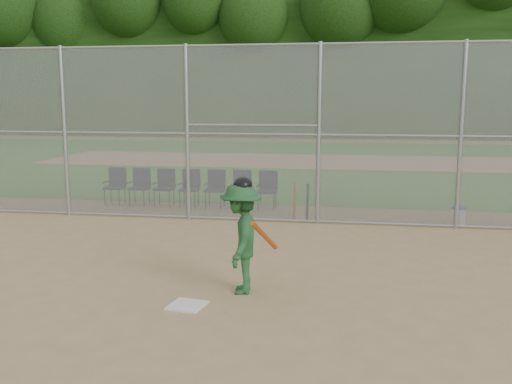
# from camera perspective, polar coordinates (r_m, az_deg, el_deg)

# --- Properties ---
(ground) EXTENTS (100.00, 100.00, 0.00)m
(ground) POSITION_cam_1_polar(r_m,az_deg,el_deg) (8.30, -2.81, -10.32)
(ground) COLOR tan
(ground) RESTS_ON ground
(grass_strip) EXTENTS (100.00, 100.00, 0.00)m
(grass_strip) POSITION_cam_1_polar(r_m,az_deg,el_deg) (25.84, 5.52, 3.11)
(grass_strip) COLOR #2A681F
(grass_strip) RESTS_ON ground
(dirt_patch_far) EXTENTS (24.00, 24.00, 0.00)m
(dirt_patch_far) POSITION_cam_1_polar(r_m,az_deg,el_deg) (25.84, 5.52, 3.12)
(dirt_patch_far) COLOR tan
(dirt_patch_far) RESTS_ON ground
(backstop_fence) EXTENTS (16.09, 0.09, 4.00)m
(backstop_fence) POSITION_cam_1_polar(r_m,az_deg,el_deg) (12.77, 1.81, 6.10)
(backstop_fence) COLOR gray
(backstop_fence) RESTS_ON ground
(treeline) EXTENTS (81.00, 60.00, 11.00)m
(treeline) POSITION_cam_1_polar(r_m,az_deg,el_deg) (27.82, 5.98, 14.88)
(treeline) COLOR black
(treeline) RESTS_ON ground
(home_plate) EXTENTS (0.54, 0.54, 0.02)m
(home_plate) POSITION_cam_1_polar(r_m,az_deg,el_deg) (7.95, -6.91, -11.17)
(home_plate) COLOR silver
(home_plate) RESTS_ON ground
(batter_at_plate) EXTENTS (0.89, 1.30, 1.70)m
(batter_at_plate) POSITION_cam_1_polar(r_m,az_deg,el_deg) (8.22, -1.50, -4.53)
(batter_at_plate) COLOR #205128
(batter_at_plate) RESTS_ON ground
(water_cooler) EXTENTS (0.33, 0.33, 0.42)m
(water_cooler) POSITION_cam_1_polar(r_m,az_deg,el_deg) (13.47, 19.56, -2.24)
(water_cooler) COLOR white
(water_cooler) RESTS_ON ground
(spare_bats) EXTENTS (0.36, 0.27, 0.84)m
(spare_bats) POSITION_cam_1_polar(r_m,az_deg,el_deg) (13.26, 4.52, -0.98)
(spare_bats) COLOR #D84C14
(spare_bats) RESTS_ON ground
(chair_0) EXTENTS (0.54, 0.52, 0.96)m
(chair_0) POSITION_cam_1_polar(r_m,az_deg,el_deg) (15.59, -13.96, 0.54)
(chair_0) COLOR #0F1937
(chair_0) RESTS_ON ground
(chair_1) EXTENTS (0.54, 0.52, 0.96)m
(chair_1) POSITION_cam_1_polar(r_m,az_deg,el_deg) (15.34, -11.61, 0.49)
(chair_1) COLOR #0F1937
(chair_1) RESTS_ON ground
(chair_2) EXTENTS (0.54, 0.52, 0.96)m
(chair_2) POSITION_cam_1_polar(r_m,az_deg,el_deg) (15.11, -9.19, 0.43)
(chair_2) COLOR #0F1937
(chair_2) RESTS_ON ground
(chair_3) EXTENTS (0.54, 0.52, 0.96)m
(chair_3) POSITION_cam_1_polar(r_m,az_deg,el_deg) (14.91, -6.70, 0.37)
(chair_3) COLOR #0F1937
(chair_3) RESTS_ON ground
(chair_4) EXTENTS (0.54, 0.52, 0.96)m
(chair_4) POSITION_cam_1_polar(r_m,az_deg,el_deg) (14.74, -4.14, 0.30)
(chair_4) COLOR #0F1937
(chair_4) RESTS_ON ground
(chair_5) EXTENTS (0.54, 0.52, 0.96)m
(chair_5) POSITION_cam_1_polar(r_m,az_deg,el_deg) (14.60, -1.53, 0.23)
(chair_5) COLOR #0F1937
(chair_5) RESTS_ON ground
(chair_6) EXTENTS (0.54, 0.52, 0.96)m
(chair_6) POSITION_cam_1_polar(r_m,az_deg,el_deg) (14.49, 1.12, 0.17)
(chair_6) COLOR #0F1937
(chair_6) RESTS_ON ground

